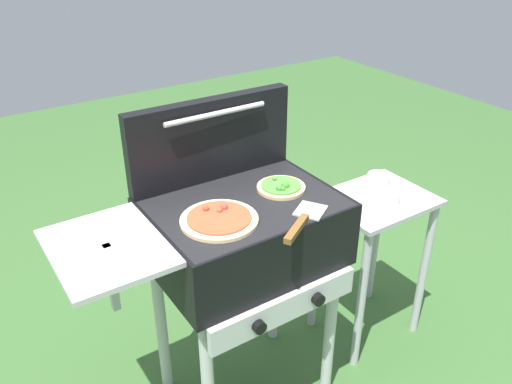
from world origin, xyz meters
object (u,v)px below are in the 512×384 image
Objects in this scene: pizza_pepperoni at (219,219)px; spatula at (303,221)px; prep_table at (373,237)px; topping_bowl_near at (379,179)px; topping_bowl_far at (386,198)px; pizza_veggie at (282,187)px; grill at (241,238)px.

pizza_pepperoni reaches higher than spatula.
prep_table is at bearing 20.82° from spatula.
topping_bowl_near is 0.91× the size of topping_bowl_far.
topping_bowl_near is at bearing 10.01° from pizza_pepperoni.
pizza_veggie is 0.54m from topping_bowl_far.
pizza_veggie is 0.69× the size of pizza_pepperoni.
pizza_veggie is at bearing 175.50° from topping_bowl_far.
pizza_pepperoni is at bearing -169.99° from topping_bowl_near.
topping_bowl_near is at bearing 6.95° from grill.
grill reaches higher than prep_table.
spatula is (0.21, -0.15, -0.00)m from pizza_pepperoni.
pizza_veggie reaches higher than pizza_pepperoni.
spatula is 0.76m from topping_bowl_near.
topping_bowl_far is (0.79, 0.02, -0.18)m from pizza_pepperoni.
topping_bowl_near is (0.89, 0.16, -0.18)m from pizza_pepperoni.
pizza_pepperoni is 0.35× the size of prep_table.
topping_bowl_far is at bearing -3.49° from grill.
pizza_pepperoni reaches higher than topping_bowl_near.
prep_table is 7.13× the size of topping_bowl_near.
topping_bowl_near is (0.67, 0.31, -0.18)m from spatula.
pizza_pepperoni is at bearing -168.01° from pizza_veggie.
grill is 3.83× the size of spatula.
pizza_pepperoni is 0.89m from prep_table.
pizza_veggie reaches higher than prep_table.
topping_bowl_near and topping_bowl_far have the same top height.
prep_table is (0.67, 0.00, -0.24)m from grill.
pizza_veggie is 0.63m from topping_bowl_near.
topping_bowl_far reaches higher than prep_table.
grill is at bearing 179.51° from pizza_veggie.
spatula is at bearing -155.25° from topping_bowl_near.
pizza_pepperoni is 1.00× the size of spatula.
pizza_pepperoni is 0.26m from spatula.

